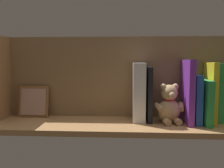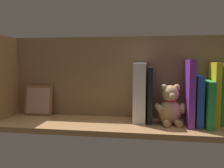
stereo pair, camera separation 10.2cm
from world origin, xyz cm
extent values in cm
cube|color=#A87A4C|center=(0.00, 0.00, -1.10)|extent=(102.68, 27.82, 2.20)
cube|color=olive|center=(0.00, -11.66, 18.35)|extent=(102.68, 1.50, 36.71)
cube|color=#A87A4C|center=(49.34, 0.00, 18.35)|extent=(2.40, 21.82, 36.71)
cube|color=green|center=(-44.57, -5.00, 12.42)|extent=(2.53, 11.02, 24.84)
cube|color=yellow|center=(-41.38, -3.82, 12.58)|extent=(2.17, 13.37, 25.15)
cube|color=green|center=(-38.16, -1.62, 9.06)|extent=(2.80, 17.78, 18.15)
cube|color=blue|center=(-34.70, -2.83, 10.04)|extent=(2.83, 15.36, 20.09)
cube|color=purple|center=(-31.32, -2.06, 13.17)|extent=(2.42, 16.90, 26.34)
ellipsoid|color=tan|center=(-23.82, -1.37, 4.98)|extent=(10.84, 10.05, 9.96)
sphere|color=tan|center=(-23.82, -1.37, 12.53)|extent=(6.85, 6.85, 6.85)
sphere|color=tan|center=(-26.35, -1.84, 15.09)|extent=(2.65, 2.65, 2.65)
sphere|color=tan|center=(-21.30, -0.90, 15.09)|extent=(2.65, 2.65, 2.65)
sphere|color=#DBB77F|center=(-24.35, 1.49, 12.01)|extent=(2.65, 2.65, 2.65)
cylinder|color=tan|center=(-28.70, -1.01, 6.72)|extent=(3.11, 5.21, 3.68)
cylinder|color=tan|center=(-19.40, 0.72, 6.72)|extent=(4.49, 5.40, 3.68)
cylinder|color=tan|center=(-26.79, 2.38, 1.32)|extent=(3.28, 4.15, 2.65)
cylinder|color=tan|center=(-22.39, 3.20, 1.32)|extent=(3.28, 4.15, 2.65)
torus|color=red|center=(-23.82, -1.37, 9.80)|extent=(5.29, 5.29, 0.78)
cube|color=black|center=(-15.76, -4.20, 11.63)|extent=(1.93, 12.62, 23.26)
cube|color=white|center=(-11.36, -4.22, 12.46)|extent=(5.20, 12.38, 24.92)
cube|color=brown|center=(36.66, -8.39, 7.06)|extent=(13.70, 3.82, 14.34)
cube|color=tan|center=(36.66, -7.67, 7.06)|extent=(11.51, 2.57, 11.93)
camera|label=1|loc=(-6.00, 101.60, 26.10)|focal=39.53mm
camera|label=2|loc=(-16.15, 100.48, 26.10)|focal=39.53mm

